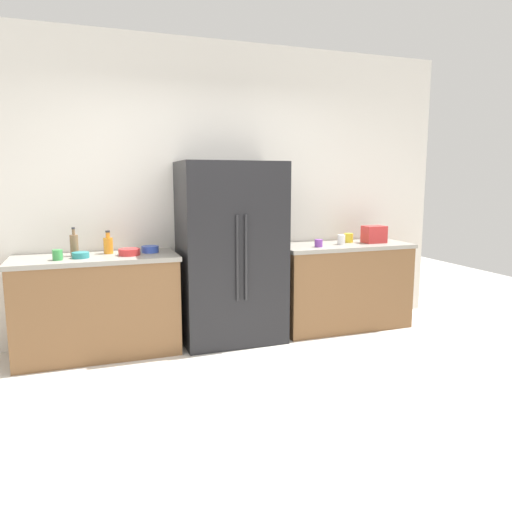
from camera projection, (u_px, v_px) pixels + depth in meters
The scene contains 15 objects.
ground_plane at pixel (268, 409), 3.28m from camera, with size 10.64×10.64×0.00m, color beige.
kitchen_back_panel at pixel (202, 191), 4.79m from camera, with size 5.32×0.10×2.88m, color silver.
counter_left at pixel (98, 305), 4.26m from camera, with size 1.41×0.63×0.89m.
counter_right at pixel (342, 285), 5.08m from camera, with size 1.40×0.63×0.89m.
refrigerator at pixel (231, 253), 4.58m from camera, with size 0.96×0.66×1.72m.
toaster at pixel (374, 234), 5.08m from camera, with size 0.23×0.17×0.18m, color red.
bottle_a at pixel (74, 245), 4.18m from camera, with size 0.07×0.07×0.25m.
bottle_b at pixel (108, 245), 4.33m from camera, with size 0.08×0.08×0.21m.
cup_a at pixel (341, 240), 4.95m from camera, with size 0.08×0.08×0.10m, color white.
cup_b at pixel (319, 243), 4.77m from camera, with size 0.08×0.08×0.07m, color purple.
cup_c at pixel (58, 255), 3.98m from camera, with size 0.08×0.08×0.09m, color green.
cup_d at pixel (349, 238), 5.11m from camera, with size 0.10×0.10×0.10m, color yellow.
bowl_a at pixel (129, 252), 4.24m from camera, with size 0.19×0.19×0.06m, color red.
bowl_b at pixel (150, 249), 4.40m from camera, with size 0.16×0.16×0.06m, color blue.
bowl_c at pixel (81, 255), 4.09m from camera, with size 0.14×0.14×0.05m, color teal.
Camera 1 is at (-1.11, -2.87, 1.55)m, focal length 33.70 mm.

